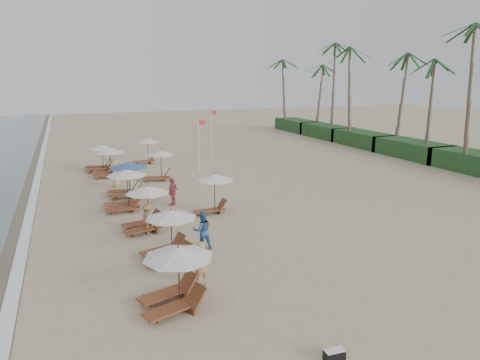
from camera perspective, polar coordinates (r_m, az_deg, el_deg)
name	(u,v)px	position (r m, az deg, el deg)	size (l,w,h in m)	color
ground	(274,238)	(21.39, 4.42, -7.58)	(160.00, 160.00, 0.00)	tan
wet_sand_band	(7,210)	(29.11, -28.13, -3.45)	(3.20, 140.00, 0.01)	#6B5E4C
foam_line	(31,207)	(28.97, -25.58, -3.23)	(0.50, 140.00, 0.02)	white
shrub_hedge	(412,149)	(45.30, 21.57, 3.76)	(3.20, 53.00, 1.60)	#193D1C
palm_row	(413,51)	(45.43, 21.70, 15.34)	(7.00, 52.00, 12.30)	brown
lounger_station_0	(173,276)	(15.13, -8.78, -12.33)	(2.68, 2.40, 2.11)	brown
lounger_station_1	(167,235)	(18.90, -9.55, -7.05)	(2.52, 2.26, 2.16)	brown
lounger_station_2	(144,208)	(22.54, -12.42, -3.60)	(2.52, 2.22, 2.29)	brown
lounger_station_3	(124,190)	(26.27, -14.93, -1.27)	(2.63, 2.32, 2.39)	brown
lounger_station_4	(126,179)	(29.13, -14.67, 0.13)	(2.73, 2.46, 2.24)	brown
lounger_station_5	(108,163)	(35.35, -16.90, 2.14)	(2.64, 2.31, 2.24)	brown
lounger_station_6	(99,159)	(37.81, -17.88, 2.63)	(2.65, 2.44, 2.17)	brown
inland_station_0	(213,188)	(24.84, -3.58, -1.02)	(2.54, 2.24, 2.22)	brown
inland_station_1	(158,163)	(33.26, -10.62, 2.22)	(2.80, 2.24, 2.22)	brown
inland_station_2	(146,148)	(39.99, -12.19, 4.08)	(2.67, 2.24, 2.22)	brown
beachgoer_near	(202,264)	(16.46, -4.96, -10.92)	(0.64, 0.42, 1.76)	tan
beachgoer_mid_a	(202,230)	(19.86, -4.93, -6.54)	(0.87, 0.67, 1.78)	#2D5588
beachgoer_mid_b	(148,219)	(22.24, -11.95, -4.96)	(0.98, 0.56, 1.51)	#936C4B
beachgoer_far_a	(173,191)	(26.67, -8.78, -1.47)	(1.03, 0.43, 1.75)	#BD4B5C
beachgoer_far_b	(116,174)	(32.01, -15.88, 0.72)	(0.88, 0.57, 1.81)	tan
duffel_bag	(334,355)	(13.22, 12.20, -21.41)	(0.59, 0.32, 0.32)	black
flag_pole_near	(199,141)	(36.07, -5.37, 5.04)	(0.60, 0.08, 4.39)	silver
flag_pole_far	(212,132)	(40.91, -3.74, 6.33)	(0.60, 0.08, 4.77)	silver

